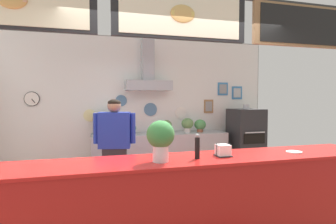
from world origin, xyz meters
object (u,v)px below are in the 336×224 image
Objects in this scene: pizza_oven at (246,142)px; potted_thyme at (200,125)px; shop_worker at (115,150)px; potted_rosemary at (132,129)px; potted_oregano at (187,124)px; potted_sage at (167,126)px; espresso_machine at (106,124)px; napkin_holder at (223,151)px; condiment_plate at (294,152)px; basil_vase at (161,138)px; pepper_grinder at (197,146)px.

pizza_oven is 5.65× the size of potted_thyme.
shop_worker reaches higher than potted_thyme.
potted_oregano is (1.15, -0.01, 0.06)m from potted_rosemary.
pizza_oven is 1.74m from potted_sage.
espresso_machine is 2.13× the size of potted_thyme.
potted_oregano is 0.29m from potted_thyme.
condiment_plate is at bearing -2.56° from napkin_holder.
espresso_machine is 1.89× the size of potted_oregano.
potted_thyme reaches higher than condiment_plate.
condiment_plate is (0.68, -2.90, -0.04)m from potted_sage.
basil_vase reaches higher than potted_rosemary.
pepper_grinder is 1.17m from condiment_plate.
potted_sage is 0.73m from potted_thyme.
potted_oregano reaches higher than potted_sage.
basil_vase is 0.40m from pepper_grinder.
espresso_machine is 2.93m from basil_vase.
potted_thyme is 2.87m from condiment_plate.
potted_thyme is at bearing 167.01° from pizza_oven.
pepper_grinder reaches higher than potted_sage.
potted_rosemary is 1.21× the size of napkin_holder.
shop_worker reaches higher than condiment_plate.
potted_rosemary is 0.72m from potted_sage.
potted_thyme is 0.67× the size of basil_vase.
potted_sage is at bearing 1.79° from espresso_machine.
espresso_machine is at bearing 96.57° from basil_vase.
pepper_grinder is at bearing 5.27° from basil_vase.
potted_rosemary is 0.74× the size of potted_thyme.
pizza_oven is 3.23m from napkin_holder.
condiment_plate is at bearing -76.79° from potted_sage.
shop_worker is at bearing -130.75° from potted_sage.
potted_oregano is at bearing 94.85° from condiment_plate.
shop_worker is at bearing -140.73° from potted_oregano.
potted_sage is 1.63× the size of napkin_holder.
condiment_plate is at bearing -90.88° from potted_thyme.
shop_worker is 8.19× the size of potted_rosemary.
espresso_machine reaches higher than potted_rosemary.
condiment_plate is at bearing -64.03° from potted_rosemary.
basil_vase is (0.30, -1.58, 0.38)m from shop_worker.
potted_oregano is at bearing 77.70° from napkin_holder.
pizza_oven is 3.06m from shop_worker.
shop_worker reaches higher than espresso_machine.
potted_rosemary is 1.15× the size of condiment_plate.
espresso_machine is 2.25× the size of pepper_grinder.
potted_oregano is at bearing 170.49° from pizza_oven.
pizza_oven is 2.43m from potted_rosemary.
shop_worker is (-2.85, -1.11, 0.16)m from pizza_oven.
shop_worker is 4.08× the size of basil_vase.
basil_vase is at bearing -83.43° from espresso_machine.
potted_oregano is 3.19m from basil_vase.
potted_oregano is at bearing 72.15° from pepper_grinder.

